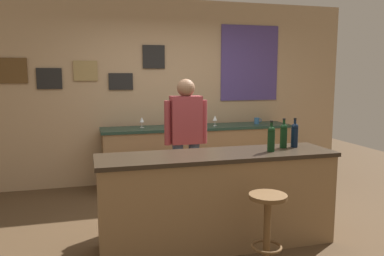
{
  "coord_description": "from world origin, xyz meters",
  "views": [
    {
      "loc": [
        -1.19,
        -3.79,
        1.67
      ],
      "look_at": [
        -0.02,
        0.45,
        1.05
      ],
      "focal_mm": 35.64,
      "sensor_mm": 36.0,
      "label": 1
    }
  ],
  "objects_px": {
    "wine_glass_b": "(178,119)",
    "wine_glass_a": "(142,120)",
    "wine_bottle_a": "(271,138)",
    "wine_glass_c": "(215,119)",
    "wine_bottle_b": "(284,135)",
    "wine_bottle_c": "(295,134)",
    "coffee_mug": "(257,121)",
    "bartender": "(186,137)",
    "bar_stool": "(267,220)"
  },
  "relations": [
    {
      "from": "wine_glass_b",
      "to": "wine_glass_a",
      "type": "bearing_deg",
      "value": -178.35
    },
    {
      "from": "wine_glass_a",
      "to": "coffee_mug",
      "type": "relative_size",
      "value": 1.24
    },
    {
      "from": "bartender",
      "to": "wine_glass_a",
      "type": "bearing_deg",
      "value": 106.7
    },
    {
      "from": "bar_stool",
      "to": "wine_bottle_c",
      "type": "xyz_separation_m",
      "value": [
        0.64,
        0.69,
        0.6
      ]
    },
    {
      "from": "wine_bottle_b",
      "to": "wine_glass_c",
      "type": "xyz_separation_m",
      "value": [
        -0.08,
        1.94,
        -0.05
      ]
    },
    {
      "from": "wine_bottle_a",
      "to": "wine_bottle_b",
      "type": "xyz_separation_m",
      "value": [
        0.21,
        0.14,
        0.0
      ]
    },
    {
      "from": "wine_bottle_b",
      "to": "wine_bottle_c",
      "type": "bearing_deg",
      "value": 2.4
    },
    {
      "from": "bartender",
      "to": "wine_glass_c",
      "type": "height_order",
      "value": "bartender"
    },
    {
      "from": "bartender",
      "to": "wine_glass_c",
      "type": "distance_m",
      "value": 1.32
    },
    {
      "from": "wine_bottle_c",
      "to": "wine_glass_a",
      "type": "height_order",
      "value": "wine_bottle_c"
    },
    {
      "from": "wine_bottle_b",
      "to": "coffee_mug",
      "type": "bearing_deg",
      "value": 72.38
    },
    {
      "from": "wine_glass_b",
      "to": "coffee_mug",
      "type": "distance_m",
      "value": 1.27
    },
    {
      "from": "bar_stool",
      "to": "wine_glass_b",
      "type": "relative_size",
      "value": 4.39
    },
    {
      "from": "wine_glass_b",
      "to": "wine_bottle_c",
      "type": "bearing_deg",
      "value": -69.41
    },
    {
      "from": "wine_bottle_b",
      "to": "coffee_mug",
      "type": "relative_size",
      "value": 2.45
    },
    {
      "from": "bartender",
      "to": "wine_bottle_b",
      "type": "relative_size",
      "value": 5.29
    },
    {
      "from": "bartender",
      "to": "wine_bottle_b",
      "type": "bearing_deg",
      "value": -45.8
    },
    {
      "from": "bar_stool",
      "to": "wine_bottle_a",
      "type": "height_order",
      "value": "wine_bottle_a"
    },
    {
      "from": "bar_stool",
      "to": "wine_bottle_b",
      "type": "distance_m",
      "value": 1.04
    },
    {
      "from": "coffee_mug",
      "to": "wine_glass_a",
      "type": "bearing_deg",
      "value": 178.71
    },
    {
      "from": "wine_bottle_a",
      "to": "wine_glass_c",
      "type": "distance_m",
      "value": 2.08
    },
    {
      "from": "wine_bottle_b",
      "to": "wine_glass_c",
      "type": "height_order",
      "value": "wine_bottle_b"
    },
    {
      "from": "wine_glass_c",
      "to": "coffee_mug",
      "type": "distance_m",
      "value": 0.72
    },
    {
      "from": "bartender",
      "to": "wine_bottle_b",
      "type": "xyz_separation_m",
      "value": [
        0.82,
        -0.84,
        0.12
      ]
    },
    {
      "from": "bar_stool",
      "to": "wine_bottle_a",
      "type": "xyz_separation_m",
      "value": [
        0.3,
        0.55,
        0.6
      ]
    },
    {
      "from": "bartender",
      "to": "coffee_mug",
      "type": "relative_size",
      "value": 12.96
    },
    {
      "from": "wine_glass_b",
      "to": "wine_glass_c",
      "type": "xyz_separation_m",
      "value": [
        0.55,
        -0.11,
        0.0
      ]
    },
    {
      "from": "wine_bottle_b",
      "to": "wine_bottle_c",
      "type": "height_order",
      "value": "same"
    },
    {
      "from": "bar_stool",
      "to": "wine_bottle_c",
      "type": "distance_m",
      "value": 1.12
    },
    {
      "from": "wine_bottle_c",
      "to": "wine_glass_b",
      "type": "distance_m",
      "value": 2.18
    },
    {
      "from": "bar_stool",
      "to": "coffee_mug",
      "type": "height_order",
      "value": "coffee_mug"
    },
    {
      "from": "bartender",
      "to": "bar_stool",
      "type": "xyz_separation_m",
      "value": [
        0.31,
        -1.53,
        -0.48
      ]
    },
    {
      "from": "wine_glass_c",
      "to": "wine_bottle_c",
      "type": "bearing_deg",
      "value": -83.72
    },
    {
      "from": "wine_glass_b",
      "to": "coffee_mug",
      "type": "height_order",
      "value": "wine_glass_b"
    },
    {
      "from": "wine_bottle_c",
      "to": "coffee_mug",
      "type": "xyz_separation_m",
      "value": [
        0.5,
        1.99,
        -0.11
      ]
    },
    {
      "from": "wine_glass_a",
      "to": "wine_glass_b",
      "type": "distance_m",
      "value": 0.54
    },
    {
      "from": "bar_stool",
      "to": "wine_glass_c",
      "type": "relative_size",
      "value": 4.39
    },
    {
      "from": "wine_glass_a",
      "to": "wine_bottle_c",
      "type": "bearing_deg",
      "value": -57.22
    },
    {
      "from": "bartender",
      "to": "wine_bottle_b",
      "type": "height_order",
      "value": "bartender"
    },
    {
      "from": "wine_glass_a",
      "to": "wine_glass_b",
      "type": "bearing_deg",
      "value": 1.65
    },
    {
      "from": "wine_glass_a",
      "to": "wine_bottle_b",
      "type": "bearing_deg",
      "value": -59.94
    },
    {
      "from": "bar_stool",
      "to": "wine_bottle_c",
      "type": "relative_size",
      "value": 2.22
    },
    {
      "from": "wine_bottle_a",
      "to": "coffee_mug",
      "type": "relative_size",
      "value": 2.45
    },
    {
      "from": "bar_stool",
      "to": "wine_bottle_a",
      "type": "relative_size",
      "value": 2.22
    },
    {
      "from": "coffee_mug",
      "to": "wine_bottle_c",
      "type": "bearing_deg",
      "value": -104.22
    },
    {
      "from": "bar_stool",
      "to": "coffee_mug",
      "type": "xyz_separation_m",
      "value": [
        1.14,
        2.68,
        0.49
      ]
    },
    {
      "from": "wine_bottle_c",
      "to": "wine_glass_b",
      "type": "height_order",
      "value": "wine_bottle_c"
    },
    {
      "from": "wine_bottle_a",
      "to": "wine_glass_c",
      "type": "bearing_deg",
      "value": 86.49
    },
    {
      "from": "wine_bottle_c",
      "to": "wine_glass_a",
      "type": "distance_m",
      "value": 2.41
    },
    {
      "from": "coffee_mug",
      "to": "bartender",
      "type": "bearing_deg",
      "value": -141.62
    }
  ]
}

